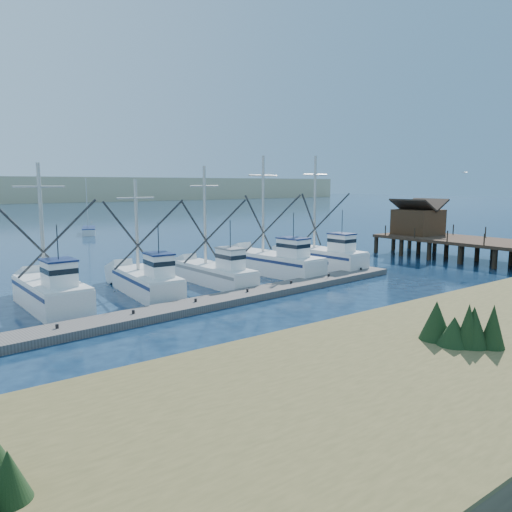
# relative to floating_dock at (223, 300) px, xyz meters

# --- Properties ---
(ground) EXTENTS (500.00, 500.00, 0.00)m
(ground) POSITION_rel_floating_dock_xyz_m (6.91, -5.77, -0.21)
(ground) COLOR #0B1C33
(ground) RESTS_ON ground
(shore_bank) EXTENTS (40.00, 10.00, 1.60)m
(shore_bank) POSITION_rel_floating_dock_xyz_m (-1.09, -15.77, 0.59)
(shore_bank) COLOR #4C422D
(shore_bank) RESTS_ON ground
(floating_dock) EXTENTS (32.10, 4.93, 0.43)m
(floating_dock) POSITION_rel_floating_dock_xyz_m (0.00, 0.00, 0.00)
(floating_dock) COLOR #605A56
(floating_dock) RESTS_ON ground
(timber_pier) EXTENTS (7.00, 20.00, 8.00)m
(timber_pier) POSITION_rel_floating_dock_xyz_m (28.40, 2.69, 2.36)
(timber_pier) COLOR black
(timber_pier) RESTS_ON ground
(trawler_fleet) EXTENTS (31.75, 9.26, 9.58)m
(trawler_fleet) POSITION_rel_floating_dock_xyz_m (-0.54, 5.16, 0.78)
(trawler_fleet) COLOR silver
(trawler_fleet) RESTS_ON ground
(sailboat_near) EXTENTS (3.83, 6.82, 8.10)m
(sailboat_near) POSITION_rel_floating_dock_xyz_m (7.92, 47.24, 0.28)
(sailboat_near) COLOR silver
(sailboat_near) RESTS_ON ground
(flying_gull) EXTENTS (0.94, 0.17, 0.17)m
(flying_gull) POSITION_rel_floating_dock_xyz_m (26.56, 0.29, 8.02)
(flying_gull) COLOR white
(flying_gull) RESTS_ON ground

